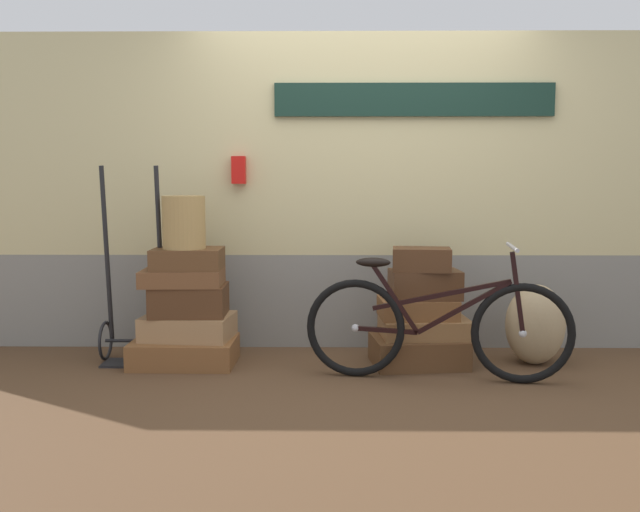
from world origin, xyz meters
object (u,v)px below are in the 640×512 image
at_px(suitcase_7, 417,308).
at_px(suitcase_9, 421,259).
at_px(suitcase_8, 425,284).
at_px(suitcase_0, 185,352).
at_px(wicker_basket, 184,222).
at_px(suitcase_5, 418,351).
at_px(suitcase_3, 183,277).
at_px(burlap_sack, 535,324).
at_px(bicycle, 437,327).
at_px(suitcase_1, 188,326).
at_px(suitcase_2, 189,300).
at_px(suitcase_6, 424,327).
at_px(suitcase_4, 188,259).
at_px(luggage_trolley, 134,316).

xyz_separation_m(suitcase_7, suitcase_9, (0.02, -0.03, 0.34)).
xyz_separation_m(suitcase_8, suitcase_9, (-0.03, -0.03, 0.18)).
bearing_deg(suitcase_0, wicker_basket, 62.87).
bearing_deg(suitcase_5, suitcase_3, 171.95).
relative_size(burlap_sack, bicycle, 0.33).
height_order(suitcase_5, wicker_basket, wicker_basket).
relative_size(suitcase_3, wicker_basket, 1.52).
distance_m(suitcase_3, suitcase_9, 1.63).
bearing_deg(suitcase_1, suitcase_2, -14.69).
xyz_separation_m(suitcase_6, wicker_basket, (-1.64, -0.01, 0.72)).
relative_size(suitcase_4, luggage_trolley, 0.34).
relative_size(suitcase_8, suitcase_9, 1.21).
height_order(wicker_basket, luggage_trolley, luggage_trolley).
xyz_separation_m(suitcase_3, suitcase_6, (1.66, -0.01, -0.34)).
bearing_deg(suitcase_6, wicker_basket, 176.09).
xyz_separation_m(suitcase_3, suitcase_4, (0.04, 0.01, 0.13)).
height_order(suitcase_6, luggage_trolley, luggage_trolley).
bearing_deg(suitcase_6, bicycle, -90.96).
xyz_separation_m(suitcase_8, bicycle, (0.02, -0.39, -0.21)).
xyz_separation_m(suitcase_9, luggage_trolley, (-1.98, 0.07, -0.41)).
distance_m(suitcase_3, suitcase_4, 0.13).
xyz_separation_m(suitcase_0, suitcase_9, (1.62, 0.02, 0.64)).
height_order(suitcase_1, luggage_trolley, luggage_trolley).
relative_size(suitcase_7, suitcase_8, 1.10).
bearing_deg(suitcase_7, suitcase_2, 176.86).
relative_size(suitcase_0, suitcase_9, 1.80).
bearing_deg(suitcase_3, bicycle, -15.22).
bearing_deg(suitcase_7, suitcase_3, 176.83).
bearing_deg(suitcase_1, suitcase_0, -111.04).
bearing_deg(suitcase_2, burlap_sack, -1.31).
xyz_separation_m(suitcase_2, wicker_basket, (-0.02, -0.02, 0.54)).
xyz_separation_m(suitcase_7, wicker_basket, (-1.59, -0.03, 0.59)).
xyz_separation_m(suitcase_0, suitcase_2, (0.03, 0.04, 0.35)).
xyz_separation_m(suitcase_0, wicker_basket, (0.01, 0.02, 0.89)).
height_order(suitcase_6, burlap_sack, burlap_sack).
bearing_deg(suitcase_2, suitcase_8, -0.99).
bearing_deg(suitcase_8, suitcase_5, -138.79).
bearing_deg(suitcase_1, wicker_basket, -110.17).
bearing_deg(suitcase_7, suitcase_9, -61.33).
bearing_deg(suitcase_4, suitcase_1, -161.08).
height_order(suitcase_1, suitcase_8, suitcase_8).
relative_size(suitcase_2, suitcase_6, 0.85).
bearing_deg(suitcase_2, suitcase_9, -1.92).
distance_m(suitcase_0, suitcase_5, 1.61).
bearing_deg(suitcase_8, suitcase_4, 176.16).
distance_m(suitcase_1, suitcase_6, 1.63).
relative_size(suitcase_6, bicycle, 0.35).
bearing_deg(suitcase_2, wicker_basket, -143.62).
height_order(wicker_basket, bicycle, wicker_basket).
bearing_deg(suitcase_0, burlap_sack, 1.68).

